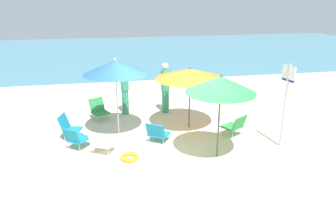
% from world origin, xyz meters
% --- Properties ---
extents(ground_plane, '(40.00, 40.00, 0.00)m').
position_xyz_m(ground_plane, '(0.00, 0.00, 0.00)').
color(ground_plane, beige).
extents(sea_water, '(40.00, 16.00, 0.01)m').
position_xyz_m(sea_water, '(0.00, 14.88, 0.00)').
color(sea_water, teal).
rests_on(sea_water, ground_plane).
extents(umbrella_orange, '(1.98, 1.98, 1.82)m').
position_xyz_m(umbrella_orange, '(0.78, 1.19, 1.62)').
color(umbrella_orange, '#4C4C51').
rests_on(umbrella_orange, ground_plane).
extents(umbrella_green, '(1.62, 1.62, 2.06)m').
position_xyz_m(umbrella_green, '(1.00, -0.72, 1.81)').
color(umbrella_green, '#4C4C51').
rests_on(umbrella_green, ground_plane).
extents(umbrella_blue, '(1.73, 1.73, 2.15)m').
position_xyz_m(umbrella_blue, '(-1.29, 1.15, 1.90)').
color(umbrella_blue, silver).
rests_on(umbrella_blue, ground_plane).
extents(beach_chair_a, '(0.61, 0.61, 0.67)m').
position_xyz_m(beach_chair_a, '(-2.64, 1.03, 0.34)').
color(beach_chair_a, teal).
rests_on(beach_chair_a, ground_plane).
extents(beach_chair_b, '(0.72, 0.74, 0.65)m').
position_xyz_m(beach_chair_b, '(1.86, 0.30, 0.35)').
color(beach_chair_b, '#33934C').
rests_on(beach_chair_b, ground_plane).
extents(beach_chair_c, '(0.73, 0.75, 0.59)m').
position_xyz_m(beach_chair_c, '(-0.30, 0.32, 0.28)').
color(beach_chair_c, teal).
rests_on(beach_chair_c, ground_plane).
extents(beach_chair_d, '(0.69, 0.69, 0.63)m').
position_xyz_m(beach_chair_d, '(-1.76, -0.10, 0.32)').
color(beach_chair_d, white).
rests_on(beach_chair_d, ground_plane).
extents(beach_chair_e, '(0.67, 0.70, 0.65)m').
position_xyz_m(beach_chair_e, '(-1.86, 2.38, 0.32)').
color(beach_chair_e, '#33934C').
rests_on(beach_chair_e, ground_plane).
extents(beach_chair_f, '(0.72, 0.75, 0.63)m').
position_xyz_m(beach_chair_f, '(-2.39, 0.31, 0.31)').
color(beach_chair_f, teal).
rests_on(beach_chair_f, ground_plane).
extents(person_a, '(0.26, 0.26, 1.70)m').
position_xyz_m(person_a, '(-1.00, 2.67, 0.88)').
color(person_a, '#389970').
rests_on(person_a, ground_plane).
extents(person_b, '(0.28, 0.28, 1.67)m').
position_xyz_m(person_b, '(0.32, 2.58, 0.86)').
color(person_b, '#389970').
rests_on(person_b, ground_plane).
extents(warning_sign, '(0.12, 0.40, 2.16)m').
position_xyz_m(warning_sign, '(2.80, -0.48, 1.38)').
color(warning_sign, '#ADADB2').
rests_on(warning_sign, ground_plane).
extents(swim_ring, '(0.44, 0.44, 0.10)m').
position_xyz_m(swim_ring, '(-1.11, -0.46, 0.05)').
color(swim_ring, yellow).
rests_on(swim_ring, ground_plane).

